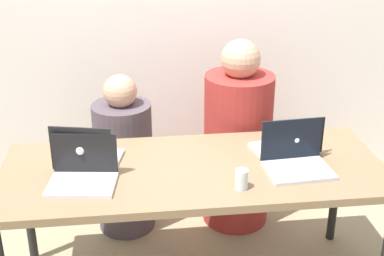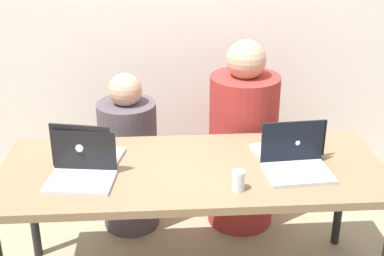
{
  "view_description": "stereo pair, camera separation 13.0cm",
  "coord_description": "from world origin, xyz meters",
  "px_view_note": "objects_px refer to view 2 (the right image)",
  "views": [
    {
      "loc": [
        -0.29,
        -2.34,
        2.0
      ],
      "look_at": [
        0.0,
        0.08,
        0.92
      ],
      "focal_mm": 50.0,
      "sensor_mm": 36.0,
      "label": 1
    },
    {
      "loc": [
        -0.17,
        -2.35,
        2.0
      ],
      "look_at": [
        0.0,
        0.08,
        0.92
      ],
      "focal_mm": 50.0,
      "sensor_mm": 36.0,
      "label": 2
    }
  ],
  "objects_px": {
    "person_on_right": "(243,146)",
    "laptop_front_right": "(296,162)",
    "laptop_back_right": "(289,147)",
    "water_glass_right": "(238,182)",
    "laptop_front_left": "(82,171)",
    "laptop_back_left": "(88,154)",
    "person_on_left": "(129,161)"
  },
  "relations": [
    {
      "from": "person_on_right",
      "to": "laptop_front_right",
      "type": "height_order",
      "value": "person_on_right"
    },
    {
      "from": "laptop_back_right",
      "to": "water_glass_right",
      "type": "relative_size",
      "value": 3.73
    },
    {
      "from": "laptop_front_left",
      "to": "laptop_back_left",
      "type": "relative_size",
      "value": 0.97
    },
    {
      "from": "person_on_right",
      "to": "laptop_back_left",
      "type": "xyz_separation_m",
      "value": [
        -0.88,
        -0.56,
        0.25
      ]
    },
    {
      "from": "person_on_right",
      "to": "laptop_front_left",
      "type": "xyz_separation_m",
      "value": [
        -0.89,
        -0.73,
        0.25
      ]
    },
    {
      "from": "person_on_left",
      "to": "laptop_back_left",
      "type": "xyz_separation_m",
      "value": [
        -0.17,
        -0.56,
        0.34
      ]
    },
    {
      "from": "laptop_front_right",
      "to": "laptop_back_left",
      "type": "distance_m",
      "value": 1.04
    },
    {
      "from": "laptop_front_right",
      "to": "laptop_back_right",
      "type": "distance_m",
      "value": 0.17
    },
    {
      "from": "laptop_front_right",
      "to": "water_glass_right",
      "type": "relative_size",
      "value": 3.44
    },
    {
      "from": "laptop_front_left",
      "to": "person_on_right",
      "type": "bearing_deg",
      "value": 46.86
    },
    {
      "from": "person_on_right",
      "to": "laptop_front_left",
      "type": "relative_size",
      "value": 3.59
    },
    {
      "from": "person_on_right",
      "to": "water_glass_right",
      "type": "relative_size",
      "value": 12.62
    },
    {
      "from": "laptop_back_right",
      "to": "water_glass_right",
      "type": "distance_m",
      "value": 0.46
    },
    {
      "from": "laptop_front_left",
      "to": "laptop_back_right",
      "type": "relative_size",
      "value": 0.94
    },
    {
      "from": "laptop_front_right",
      "to": "laptop_back_left",
      "type": "height_order",
      "value": "laptop_back_left"
    },
    {
      "from": "person_on_left",
      "to": "person_on_right",
      "type": "xyz_separation_m",
      "value": [
        0.71,
        0.0,
        0.08
      ]
    },
    {
      "from": "laptop_front_left",
      "to": "water_glass_right",
      "type": "distance_m",
      "value": 0.74
    },
    {
      "from": "laptop_front_left",
      "to": "laptop_front_right",
      "type": "bearing_deg",
      "value": 8.69
    },
    {
      "from": "person_on_left",
      "to": "laptop_front_left",
      "type": "height_order",
      "value": "person_on_left"
    },
    {
      "from": "laptop_back_left",
      "to": "water_glass_right",
      "type": "bearing_deg",
      "value": 169.22
    },
    {
      "from": "person_on_right",
      "to": "laptop_front_right",
      "type": "bearing_deg",
      "value": 96.72
    },
    {
      "from": "laptop_front_right",
      "to": "laptop_back_left",
      "type": "relative_size",
      "value": 0.94
    },
    {
      "from": "person_on_left",
      "to": "water_glass_right",
      "type": "distance_m",
      "value": 1.08
    },
    {
      "from": "person_on_right",
      "to": "laptop_back_left",
      "type": "distance_m",
      "value": 1.07
    },
    {
      "from": "laptop_back_left",
      "to": "water_glass_right",
      "type": "xyz_separation_m",
      "value": [
        0.72,
        -0.31,
        -0.01
      ]
    },
    {
      "from": "laptop_front_right",
      "to": "person_on_left",
      "type": "bearing_deg",
      "value": 136.38
    },
    {
      "from": "person_on_left",
      "to": "laptop_front_right",
      "type": "bearing_deg",
      "value": 153.82
    },
    {
      "from": "laptop_front_right",
      "to": "water_glass_right",
      "type": "bearing_deg",
      "value": -156.18
    },
    {
      "from": "laptop_front_left",
      "to": "laptop_back_left",
      "type": "distance_m",
      "value": 0.17
    },
    {
      "from": "laptop_back_left",
      "to": "laptop_back_right",
      "type": "height_order",
      "value": "laptop_back_left"
    },
    {
      "from": "person_on_right",
      "to": "laptop_back_left",
      "type": "bearing_deg",
      "value": 27.57
    },
    {
      "from": "laptop_back_left",
      "to": "laptop_back_right",
      "type": "distance_m",
      "value": 1.03
    }
  ]
}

